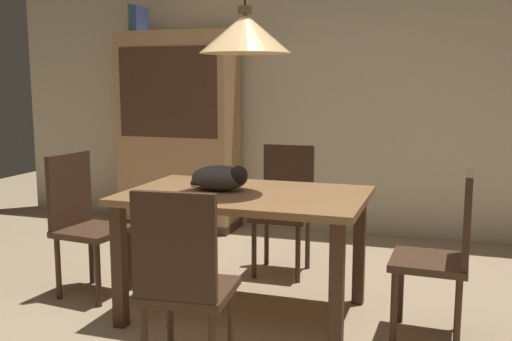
% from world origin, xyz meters
% --- Properties ---
extents(back_wall, '(6.40, 0.10, 2.90)m').
position_xyz_m(back_wall, '(0.00, 2.65, 1.45)').
color(back_wall, beige).
rests_on(back_wall, ground).
extents(dining_table, '(1.40, 0.90, 0.75)m').
position_xyz_m(dining_table, '(-0.00, 0.48, 0.65)').
color(dining_table, olive).
rests_on(dining_table, ground).
extents(chair_near_front, '(0.44, 0.44, 0.93)m').
position_xyz_m(chair_near_front, '(0.01, -0.40, 0.51)').
color(chair_near_front, '#472D1E').
rests_on(chair_near_front, ground).
extents(chair_far_back, '(0.41, 0.41, 0.93)m').
position_xyz_m(chair_far_back, '(-0.00, 1.35, 0.51)').
color(chair_far_back, '#472D1E').
rests_on(chair_far_back, ground).
extents(chair_right_side, '(0.41, 0.41, 0.93)m').
position_xyz_m(chair_right_side, '(1.13, 0.47, 0.51)').
color(chair_right_side, '#472D1E').
rests_on(chair_right_side, ground).
extents(chair_left_side, '(0.44, 0.44, 0.93)m').
position_xyz_m(chair_left_side, '(-1.13, 0.48, 0.51)').
color(chair_left_side, '#472D1E').
rests_on(chair_left_side, ground).
extents(cat_sleeping, '(0.39, 0.26, 0.16)m').
position_xyz_m(cat_sleeping, '(-0.16, 0.49, 0.83)').
color(cat_sleeping, '#4C4742').
rests_on(cat_sleeping, dining_table).
extents(pendant_lamp, '(0.52, 0.52, 1.30)m').
position_xyz_m(pendant_lamp, '(-0.00, 0.48, 1.66)').
color(pendant_lamp, '#E5B775').
extents(hutch_bookcase, '(1.12, 0.45, 1.85)m').
position_xyz_m(hutch_bookcase, '(-1.31, 2.32, 0.89)').
color(hutch_bookcase, tan).
rests_on(hutch_bookcase, ground).
extents(book_green_slim, '(0.03, 0.20, 0.26)m').
position_xyz_m(book_green_slim, '(-1.75, 2.32, 1.98)').
color(book_green_slim, '#427A4C').
rests_on(book_green_slim, hutch_bookcase).
extents(book_blue_wide, '(0.06, 0.24, 0.24)m').
position_xyz_m(book_blue_wide, '(-1.69, 2.32, 1.97)').
color(book_blue_wide, '#384C93').
rests_on(book_blue_wide, hutch_bookcase).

